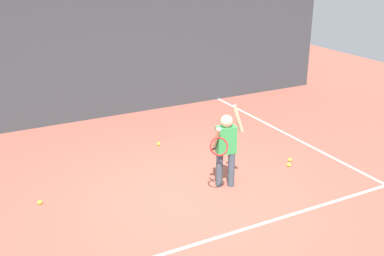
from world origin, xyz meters
TOP-DOWN VIEW (x-y plane):
  - ground_plane at (0.00, 0.00)m, footprint 20.00×20.00m
  - court_line_baseline at (0.00, -1.19)m, footprint 9.00×0.05m
  - court_line_sideline at (2.91, 1.00)m, footprint 0.05×9.00m
  - back_fence_windscreen at (0.00, 4.18)m, footprint 11.61×0.08m
  - fence_post_2 at (0.00, 4.24)m, footprint 0.09×0.09m
  - fence_post_3 at (2.83, 4.24)m, footprint 0.09×0.09m
  - fence_post_4 at (5.65, 4.24)m, footprint 0.09×0.09m
  - tennis_player at (0.57, 0.01)m, footprint 0.79×0.57m
  - tennis_ball_0 at (1.95, 0.11)m, footprint 0.07×0.07m
  - tennis_ball_1 at (1.30, 1.07)m, footprint 0.07×0.07m
  - tennis_ball_2 at (2.11, 0.27)m, footprint 0.07×0.07m
  - tennis_ball_3 at (-2.18, 0.80)m, footprint 0.07×0.07m
  - tennis_ball_5 at (0.32, 2.06)m, footprint 0.07×0.07m

SIDE VIEW (x-z plane):
  - ground_plane at x=0.00m, z-range 0.00..0.00m
  - court_line_baseline at x=0.00m, z-range 0.00..0.00m
  - court_line_sideline at x=2.91m, z-range 0.00..0.00m
  - tennis_ball_0 at x=1.95m, z-range 0.00..0.07m
  - tennis_ball_1 at x=1.30m, z-range 0.00..0.07m
  - tennis_ball_2 at x=2.11m, z-range 0.00..0.07m
  - tennis_ball_3 at x=-2.18m, z-range 0.00..0.07m
  - tennis_ball_5 at x=0.32m, z-range 0.00..0.07m
  - tennis_player at x=0.57m, z-range 0.05..1.40m
  - back_fence_windscreen at x=0.00m, z-range 0.00..3.36m
  - fence_post_2 at x=0.00m, z-range 0.00..3.51m
  - fence_post_3 at x=2.83m, z-range 0.00..3.51m
  - fence_post_4 at x=5.65m, z-range 0.00..3.51m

